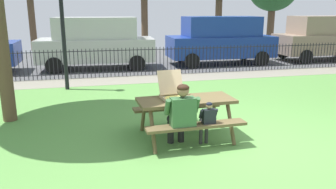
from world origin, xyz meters
name	(u,v)px	position (x,y,z in m)	size (l,w,h in m)	color
ground	(214,119)	(0.00, 1.44, -0.01)	(28.00, 10.89, 0.02)	#5D9646
cobblestone_walkway	(166,78)	(0.00, 6.19, 0.00)	(28.00, 1.40, 0.01)	gray
street_asphalt	(145,60)	(0.00, 10.73, -0.01)	(28.00, 7.69, 0.01)	#515154
picnic_table_foreground	(186,108)	(-0.93, 0.52, 0.60)	(1.85, 1.54, 0.79)	brown
pizza_box_open	(174,93)	(-1.14, 0.62, 0.86)	(0.54, 0.64, 0.50)	tan
adult_at_table	(181,113)	(-1.16, 0.01, 0.66)	(0.62, 0.60, 1.19)	black
child_at_table	(207,119)	(-0.68, 0.00, 0.51)	(0.33, 0.32, 0.85)	#313131
iron_fence_streetside	(162,61)	(0.00, 6.89, 0.53)	(22.77, 0.03, 1.04)	black
lamp_post_walkway	(61,8)	(-3.35, 5.22, 2.42)	(0.28, 0.28, 3.95)	black
parked_car_left	(96,42)	(-2.32, 8.73, 1.10)	(4.70, 2.17, 2.08)	beige
parked_car_center	(221,39)	(3.05, 8.73, 1.10)	(4.62, 2.00, 2.08)	navy
parked_car_right	(325,37)	(8.34, 8.73, 1.10)	(4.61, 1.97, 2.08)	gray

